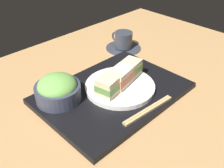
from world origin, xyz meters
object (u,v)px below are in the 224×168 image
at_px(sandwich_far, 130,69).
at_px(coffee_cup, 123,42).
at_px(sandwich_middle, 120,76).
at_px(sandwich_near, 110,85).
at_px(sandwich_plate, 120,86).
at_px(chopsticks_pair, 148,110).
at_px(salad_bowl, 58,89).

relative_size(sandwich_far, coffee_cup, 0.59).
relative_size(sandwich_middle, sandwich_far, 1.06).
bearing_deg(sandwich_near, sandwich_middle, 10.69).
distance_m(sandwich_plate, coffee_cup, 0.32).
distance_m(sandwich_plate, sandwich_far, 0.07).
bearing_deg(coffee_cup, sandwich_near, -143.27).
xyz_separation_m(sandwich_plate, sandwich_far, (0.06, 0.01, 0.03)).
bearing_deg(sandwich_plate, chopsticks_pair, -100.60).
bearing_deg(sandwich_plate, sandwich_far, 10.69).
bearing_deg(sandwich_near, coffee_cup, 36.73).
distance_m(salad_bowl, chopsticks_pair, 0.27).
bearing_deg(coffee_cup, sandwich_plate, -138.71).
bearing_deg(coffee_cup, sandwich_far, -132.47).
distance_m(sandwich_plate, sandwich_middle, 0.04).
bearing_deg(coffee_cup, sandwich_middle, -138.71).
distance_m(sandwich_far, chopsticks_pair, 0.17).
xyz_separation_m(sandwich_plate, chopsticks_pair, (-0.03, -0.14, -0.00)).
bearing_deg(sandwich_far, sandwich_middle, -169.31).
bearing_deg(salad_bowl, coffee_cup, 16.41).
xyz_separation_m(sandwich_near, sandwich_far, (0.11, 0.02, -0.00)).
bearing_deg(sandwich_middle, sandwich_plate, -135.00).
distance_m(sandwich_near, salad_bowl, 0.15).
xyz_separation_m(sandwich_plate, coffee_cup, (0.24, 0.21, 0.00)).
height_order(sandwich_middle, salad_bowl, salad_bowl).
xyz_separation_m(sandwich_middle, chopsticks_pair, (-0.03, -0.14, -0.04)).
bearing_deg(chopsticks_pair, sandwich_near, 103.76).
bearing_deg(sandwich_middle, salad_bowl, 153.30).
height_order(sandwich_near, salad_bowl, salad_bowl).
bearing_deg(sandwich_far, coffee_cup, 47.53).
bearing_deg(sandwich_plate, sandwich_middle, 45.00).
bearing_deg(sandwich_middle, chopsticks_pair, -100.60).
xyz_separation_m(sandwich_near, sandwich_middle, (0.06, 0.01, -0.00)).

